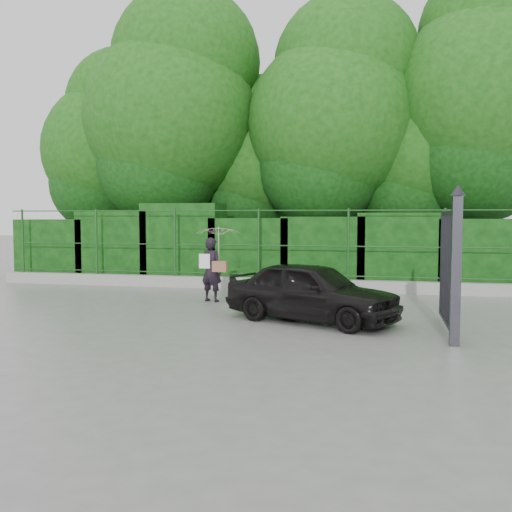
# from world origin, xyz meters

# --- Properties ---
(ground) EXTENTS (80.00, 80.00, 0.00)m
(ground) POSITION_xyz_m (0.00, 0.00, 0.00)
(ground) COLOR gray
(kerb) EXTENTS (14.00, 0.25, 0.30)m
(kerb) POSITION_xyz_m (0.00, 4.50, 0.15)
(kerb) COLOR #9E9E99
(kerb) RESTS_ON ground
(fence) EXTENTS (14.13, 0.06, 1.80)m
(fence) POSITION_xyz_m (0.22, 4.50, 1.20)
(fence) COLOR #1C481C
(fence) RESTS_ON kerb
(hedge) EXTENTS (14.20, 1.20, 2.26)m
(hedge) POSITION_xyz_m (-0.06, 5.50, 0.99)
(hedge) COLOR black
(hedge) RESTS_ON ground
(trees) EXTENTS (17.10, 6.15, 8.08)m
(trees) POSITION_xyz_m (1.14, 7.74, 4.62)
(trees) COLOR black
(trees) RESTS_ON ground
(gate) EXTENTS (0.22, 2.33, 2.36)m
(gate) POSITION_xyz_m (4.60, -0.72, 1.19)
(gate) COLOR #24242A
(gate) RESTS_ON ground
(woman) EXTENTS (0.97, 0.99, 1.69)m
(woman) POSITION_xyz_m (-0.05, 2.24, 1.12)
(woman) COLOR black
(woman) RESTS_ON ground
(car) EXTENTS (3.46, 2.47, 1.10)m
(car) POSITION_xyz_m (2.31, 0.27, 0.55)
(car) COLOR black
(car) RESTS_ON ground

